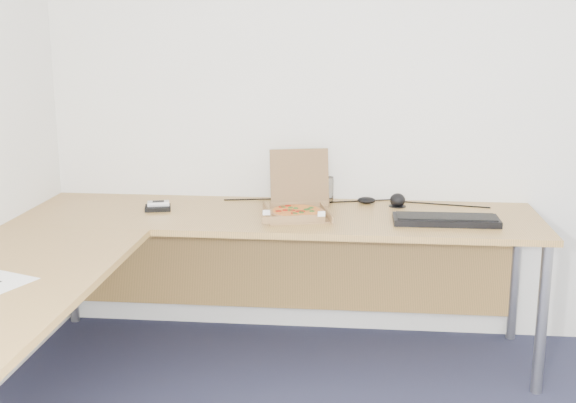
# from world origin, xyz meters

# --- Properties ---
(room_shell) EXTENTS (3.50, 3.50, 2.50)m
(room_shell) POSITION_xyz_m (0.00, 0.00, 1.25)
(room_shell) COLOR white
(room_shell) RESTS_ON ground
(desk) EXTENTS (2.50, 2.20, 0.73)m
(desk) POSITION_xyz_m (-0.82, 0.97, 0.70)
(desk) COLOR #B08240
(desk) RESTS_ON ground
(pizza_box) EXTENTS (0.29, 0.34, 0.30)m
(pizza_box) POSITION_xyz_m (-0.42, 1.36, 0.77)
(pizza_box) COLOR olive
(pizza_box) RESTS_ON desk
(drinking_glass) EXTENTS (0.07, 0.07, 0.13)m
(drinking_glass) POSITION_xyz_m (-0.29, 1.67, 0.80)
(drinking_glass) COLOR silver
(drinking_glass) RESTS_ON desk
(keyboard) EXTENTS (0.48, 0.18, 0.03)m
(keyboard) POSITION_xyz_m (0.28, 1.29, 0.75)
(keyboard) COLOR black
(keyboard) RESTS_ON desk
(mouse) EXTENTS (0.11, 0.09, 0.03)m
(mouse) POSITION_xyz_m (-0.08, 1.66, 0.75)
(mouse) COLOR black
(mouse) RESTS_ON desk
(wallet) EXTENTS (0.15, 0.13, 0.02)m
(wallet) POSITION_xyz_m (-1.11, 1.42, 0.74)
(wallet) COLOR black
(wallet) RESTS_ON desk
(phone) EXTENTS (0.12, 0.08, 0.02)m
(phone) POSITION_xyz_m (-1.11, 1.42, 0.76)
(phone) COLOR #B2B5BA
(phone) RESTS_ON wallet
(dome_speaker) EXTENTS (0.09, 0.09, 0.07)m
(dome_speaker) POSITION_xyz_m (0.07, 1.61, 0.77)
(dome_speaker) COLOR black
(dome_speaker) RESTS_ON desk
(cable_bundle) EXTENTS (0.66, 0.14, 0.01)m
(cable_bundle) POSITION_xyz_m (-0.17, 1.68, 0.73)
(cable_bundle) COLOR black
(cable_bundle) RESTS_ON desk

